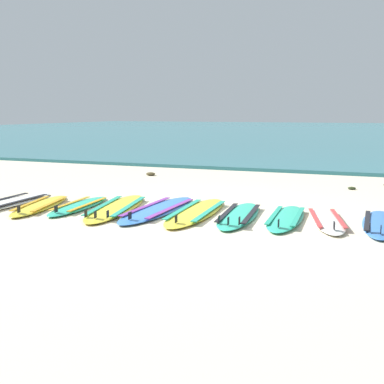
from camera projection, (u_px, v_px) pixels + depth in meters
The scene contains 14 objects.
ground_plane at pixel (198, 216), 7.91m from camera, with size 80.00×80.00×0.00m, color beige.
sea at pixel (350, 131), 41.14m from camera, with size 80.00×60.00×0.10m, color teal.
surfboard_0 at pixel (6, 203), 8.81m from camera, with size 0.69×2.49×0.18m.
surfboard_1 at pixel (40, 205), 8.61m from camera, with size 0.98×2.08×0.18m.
surfboard_2 at pixel (79, 206), 8.58m from camera, with size 0.66×1.96×0.18m.
surfboard_3 at pixel (116, 208), 8.42m from camera, with size 1.14×2.63×0.18m.
surfboard_4 at pixel (159, 209), 8.28m from camera, with size 0.65×2.55×0.18m.
surfboard_5 at pixel (196, 212), 8.06m from camera, with size 0.77×2.54×0.18m.
surfboard_6 at pixel (239, 215), 7.80m from camera, with size 0.75×2.21×0.18m.
surfboard_7 at pixel (286, 218), 7.61m from camera, with size 0.62×2.07×0.18m.
surfboard_8 at pixel (327, 220), 7.45m from camera, with size 0.92×1.98×0.18m.
surfboard_9 at pixel (380, 224), 7.22m from camera, with size 0.53×2.02×0.18m.
seaweed_clump_mid_sand at pixel (151, 174), 12.92m from camera, with size 0.25×0.20×0.09m, color #4C4228.
seaweed_clump_by_the_boards at pixel (352, 188), 10.60m from camera, with size 0.17×0.14×0.06m, color #2D381E.
Camera 1 is at (2.72, -7.26, 1.66)m, focal length 46.01 mm.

